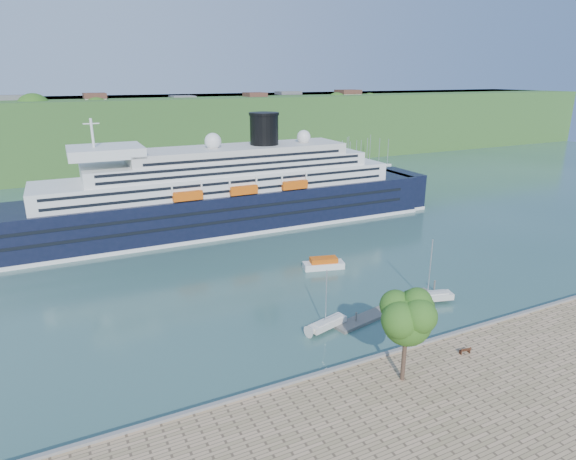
# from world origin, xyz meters

# --- Properties ---
(ground) EXTENTS (400.00, 400.00, 0.00)m
(ground) POSITION_xyz_m (0.00, 0.00, 0.00)
(ground) COLOR #2C4F48
(ground) RESTS_ON ground
(far_hillside) EXTENTS (400.00, 50.00, 24.00)m
(far_hillside) POSITION_xyz_m (0.00, 145.00, 12.00)
(far_hillside) COLOR #336026
(far_hillside) RESTS_ON ground
(quay_coping) EXTENTS (220.00, 0.50, 0.30)m
(quay_coping) POSITION_xyz_m (0.00, -0.20, 1.15)
(quay_coping) COLOR slate
(quay_coping) RESTS_ON promenade
(cruise_ship) EXTENTS (107.33, 16.83, 24.06)m
(cruise_ship) POSITION_xyz_m (-5.14, 56.76, 12.03)
(cruise_ship) COLOR black
(cruise_ship) RESTS_ON ground
(park_bench) EXTENTS (1.44, 0.76, 0.88)m
(park_bench) POSITION_xyz_m (4.69, -3.88, 1.44)
(park_bench) COLOR #482514
(park_bench) RESTS_ON promenade
(promenade_tree) EXTENTS (6.67, 6.67, 11.05)m
(promenade_tree) POSITION_xyz_m (-4.90, -4.68, 6.53)
(promenade_tree) COLOR #295616
(promenade_tree) RESTS_ON promenade
(floating_pontoon) EXTENTS (19.02, 6.12, 0.42)m
(floating_pontoon) POSITION_xyz_m (4.60, 10.14, 0.21)
(floating_pontoon) COLOR slate
(floating_pontoon) RESTS_ON ground
(sailboat_white_near) EXTENTS (6.39, 3.23, 7.95)m
(sailboat_white_near) POSITION_xyz_m (-5.64, 9.33, 3.98)
(sailboat_white_near) COLOR silver
(sailboat_white_near) RESTS_ON ground
(sailboat_white_far) EXTENTS (7.41, 3.73, 9.22)m
(sailboat_white_far) POSITION_xyz_m (11.58, 9.44, 4.61)
(sailboat_white_far) COLOR silver
(sailboat_white_far) RESTS_ON ground
(tender_launch) EXTENTS (7.34, 4.08, 1.92)m
(tender_launch) POSITION_xyz_m (4.23, 27.45, 0.96)
(tender_launch) COLOR #D9550C
(tender_launch) RESTS_ON ground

